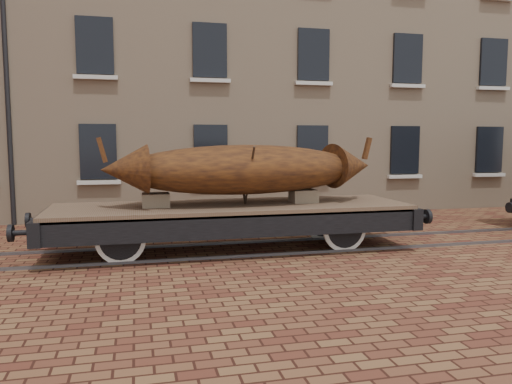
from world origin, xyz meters
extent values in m
plane|color=#4E2419|center=(0.00, 0.00, 0.00)|extent=(90.00, 90.00, 0.00)
cube|color=#CCAC88|center=(3.00, 10.00, 7.00)|extent=(40.00, 10.00, 14.00)
cube|color=black|center=(-6.00, 4.96, 2.20)|extent=(1.10, 0.12, 1.70)
cube|color=beige|center=(-6.00, 4.90, 1.25)|extent=(1.30, 0.18, 0.12)
cube|color=black|center=(-2.50, 4.96, 2.20)|extent=(1.10, 0.12, 1.70)
cube|color=beige|center=(-2.50, 4.90, 1.25)|extent=(1.30, 0.18, 0.12)
cube|color=black|center=(1.00, 4.96, 2.20)|extent=(1.10, 0.12, 1.70)
cube|color=beige|center=(1.00, 4.90, 1.25)|extent=(1.30, 0.18, 0.12)
cube|color=black|center=(4.50, 4.96, 2.20)|extent=(1.10, 0.12, 1.70)
cube|color=beige|center=(4.50, 4.90, 1.25)|extent=(1.30, 0.18, 0.12)
cube|color=black|center=(8.00, 4.96, 2.20)|extent=(1.10, 0.12, 1.70)
cube|color=beige|center=(8.00, 4.90, 1.25)|extent=(1.30, 0.18, 0.12)
cube|color=black|center=(-6.00, 4.96, 5.40)|extent=(1.10, 0.12, 1.70)
cube|color=beige|center=(-6.00, 4.90, 4.45)|extent=(1.30, 0.18, 0.12)
cube|color=black|center=(-2.50, 4.96, 5.40)|extent=(1.10, 0.12, 1.70)
cube|color=beige|center=(-2.50, 4.90, 4.45)|extent=(1.30, 0.18, 0.12)
cube|color=black|center=(1.00, 4.96, 5.40)|extent=(1.10, 0.12, 1.70)
cube|color=beige|center=(1.00, 4.90, 4.45)|extent=(1.30, 0.18, 0.12)
cube|color=black|center=(4.50, 4.96, 5.40)|extent=(1.10, 0.12, 1.70)
cube|color=beige|center=(4.50, 4.90, 4.45)|extent=(1.30, 0.18, 0.12)
cube|color=black|center=(8.00, 4.96, 5.40)|extent=(1.10, 0.12, 1.70)
cube|color=beige|center=(8.00, 4.90, 4.45)|extent=(1.30, 0.18, 0.12)
cube|color=#59595E|center=(0.00, -0.72, 0.03)|extent=(30.00, 0.08, 0.06)
cube|color=#59595E|center=(0.00, 0.72, 0.03)|extent=(30.00, 0.08, 0.06)
cube|color=brown|center=(-2.74, 0.00, 1.01)|extent=(8.10, 2.38, 0.13)
cube|color=black|center=(-2.74, -1.10, 0.76)|extent=(8.10, 0.17, 0.49)
cube|color=black|center=(-2.74, 1.10, 0.76)|extent=(8.10, 0.17, 0.49)
cube|color=black|center=(-6.79, 0.00, 0.76)|extent=(0.24, 2.48, 0.49)
cylinder|color=black|center=(-7.09, -0.81, 0.76)|extent=(0.38, 0.11, 0.11)
cylinder|color=black|center=(-7.27, -0.81, 0.76)|extent=(0.09, 0.35, 0.35)
cylinder|color=black|center=(-7.09, 0.81, 0.76)|extent=(0.38, 0.11, 0.11)
cylinder|color=black|center=(-7.27, 0.81, 0.76)|extent=(0.09, 0.35, 0.35)
cube|color=black|center=(1.31, 0.00, 0.76)|extent=(0.24, 2.48, 0.49)
cylinder|color=black|center=(1.61, -0.81, 0.76)|extent=(0.38, 0.11, 0.11)
cylinder|color=black|center=(1.80, -0.81, 0.76)|extent=(0.09, 0.35, 0.35)
cylinder|color=black|center=(1.61, 0.81, 0.76)|extent=(0.38, 0.11, 0.11)
cylinder|color=black|center=(1.80, 0.81, 0.76)|extent=(0.09, 0.35, 0.35)
cylinder|color=black|center=(-5.22, 0.00, 0.52)|extent=(0.11, 2.05, 0.11)
cylinder|color=white|center=(-5.22, -0.72, 0.52)|extent=(1.04, 0.08, 1.04)
cylinder|color=black|center=(-5.22, -0.72, 0.52)|extent=(0.85, 0.11, 0.85)
cube|color=black|center=(-5.22, -0.85, 0.78)|extent=(0.97, 0.09, 0.11)
cylinder|color=white|center=(-5.22, 0.72, 0.52)|extent=(1.04, 0.08, 1.04)
cylinder|color=black|center=(-5.22, 0.72, 0.52)|extent=(0.85, 0.11, 0.85)
cube|color=black|center=(-5.22, 0.85, 0.78)|extent=(0.97, 0.09, 0.11)
cylinder|color=black|center=(-0.25, 0.00, 0.52)|extent=(0.11, 2.05, 0.11)
cylinder|color=white|center=(-0.25, -0.72, 0.52)|extent=(1.04, 0.08, 1.04)
cylinder|color=black|center=(-0.25, -0.72, 0.52)|extent=(0.85, 0.11, 0.85)
cube|color=black|center=(-0.25, -0.85, 0.78)|extent=(0.97, 0.09, 0.11)
cylinder|color=white|center=(-0.25, 0.72, 0.52)|extent=(1.04, 0.08, 1.04)
cylinder|color=black|center=(-0.25, 0.72, 0.52)|extent=(0.85, 0.11, 0.85)
cube|color=black|center=(-0.25, 0.85, 0.78)|extent=(0.97, 0.09, 0.11)
cube|color=black|center=(-2.74, 0.00, 0.59)|extent=(4.32, 0.06, 0.06)
cube|color=gray|center=(-4.46, 0.00, 1.23)|extent=(0.59, 0.54, 0.30)
cube|color=gray|center=(-1.01, 0.00, 1.23)|extent=(0.59, 0.54, 0.30)
ellipsoid|color=brown|center=(-2.43, 0.00, 1.88)|extent=(5.78, 2.11, 1.14)
cone|color=brown|center=(-5.12, -0.17, 1.93)|extent=(1.04, 1.14, 1.08)
cube|color=brown|center=(-5.56, -0.19, 2.35)|extent=(0.23, 0.13, 0.55)
cone|color=brown|center=(0.26, 0.17, 1.93)|extent=(1.04, 1.14, 1.08)
cube|color=brown|center=(0.70, 0.19, 2.35)|extent=(0.23, 0.13, 0.55)
cylinder|color=#36291E|center=(-2.43, -0.46, 1.75)|extent=(0.05, 0.97, 1.37)
cylinder|color=#36291E|center=(-2.43, 0.46, 1.75)|extent=(0.05, 0.97, 1.37)
cylinder|color=black|center=(5.42, 0.74, 0.65)|extent=(0.07, 0.30, 0.30)
camera|label=1|loc=(-4.86, -11.20, 2.56)|focal=35.00mm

